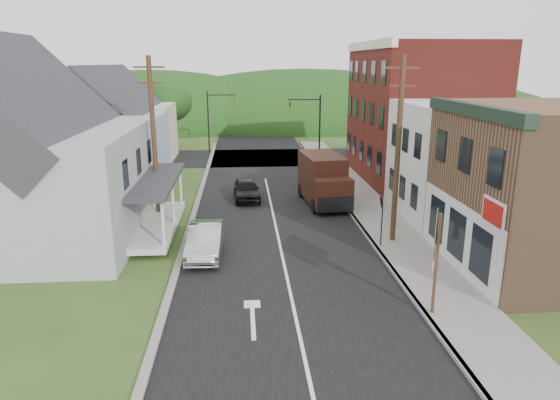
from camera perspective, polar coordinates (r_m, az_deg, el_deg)
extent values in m
plane|color=#2D4719|center=(21.23, 0.72, -8.53)|extent=(120.00, 120.00, 0.00)
cube|color=black|center=(30.62, -0.95, -0.94)|extent=(9.00, 90.00, 0.02)
cube|color=black|center=(47.16, -2.22, 4.87)|extent=(60.00, 9.00, 0.02)
cube|color=slate|center=(29.64, 10.75, -1.62)|extent=(2.80, 55.00, 0.15)
cube|color=slate|center=(29.32, 8.20, -1.69)|extent=(0.20, 55.00, 0.15)
cube|color=slate|center=(28.78, -9.99, -2.12)|extent=(0.30, 55.00, 0.12)
cube|color=brown|center=(23.88, 28.87, 1.10)|extent=(8.00, 8.00, 7.00)
cube|color=silver|center=(30.32, 21.23, 4.17)|extent=(8.00, 7.00, 6.50)
cube|color=maroon|center=(38.77, 15.50, 9.51)|extent=(8.00, 12.00, 10.00)
cube|color=gray|center=(27.94, -25.82, 1.73)|extent=(10.00, 12.00, 5.50)
cube|color=#91A9C7|center=(37.98, -18.53, 5.35)|extent=(7.00, 8.00, 5.00)
cube|color=beige|center=(46.76, -16.54, 7.26)|extent=(7.00, 8.00, 5.00)
cylinder|color=#472D19|center=(24.34, 13.30, 5.26)|extent=(0.26, 0.26, 9.00)
cube|color=#472D19|center=(23.99, 13.89, 14.46)|extent=(1.60, 0.10, 0.10)
cube|color=#472D19|center=(24.01, 13.77, 12.56)|extent=(1.20, 0.10, 0.10)
cylinder|color=#472D19|center=(28.04, -14.20, 6.50)|extent=(0.26, 0.26, 9.00)
cube|color=#472D19|center=(27.74, -14.75, 14.48)|extent=(1.60, 0.10, 0.10)
cube|color=#472D19|center=(27.75, -14.63, 12.83)|extent=(1.20, 0.10, 0.10)
cylinder|color=black|center=(43.72, 4.55, 7.98)|extent=(0.14, 0.14, 6.00)
cylinder|color=black|center=(43.27, 2.75, 11.40)|extent=(2.80, 0.10, 0.10)
imported|color=olive|center=(43.19, 1.14, 10.47)|extent=(0.16, 0.20, 1.00)
cylinder|color=black|center=(50.25, -8.19, 8.84)|extent=(0.14, 0.14, 6.00)
cylinder|color=black|center=(49.95, -6.67, 11.85)|extent=(2.80, 0.10, 0.10)
imported|color=olive|center=(49.97, -5.25, 11.08)|extent=(0.16, 0.20, 1.00)
cylinder|color=#382616|center=(43.39, -27.91, 5.36)|extent=(0.36, 0.36, 4.76)
ellipsoid|color=black|center=(43.02, -28.51, 10.03)|extent=(5.80, 5.80, 4.93)
cylinder|color=#382616|center=(52.26, -12.47, 7.73)|extent=(0.36, 0.36, 3.92)
ellipsoid|color=black|center=(51.97, -12.66, 10.94)|extent=(4.80, 4.80, 4.08)
ellipsoid|color=black|center=(74.85, -3.09, 8.78)|extent=(90.00, 30.00, 16.00)
imported|color=#B6B6BB|center=(23.28, -8.51, -4.60)|extent=(1.63, 4.39, 1.43)
imported|color=black|center=(32.39, -3.85, 1.18)|extent=(1.81, 4.03, 1.34)
cube|color=black|center=(31.73, 4.79, 2.74)|extent=(2.60, 4.42, 2.79)
cube|color=black|center=(29.50, 5.98, 0.77)|extent=(2.35, 1.74, 1.83)
cube|color=black|center=(29.50, 5.92, 2.31)|extent=(2.12, 1.34, 0.05)
cube|color=black|center=(28.87, 6.39, -0.56)|extent=(2.12, 0.34, 0.87)
cylinder|color=black|center=(29.54, 4.00, -0.71)|extent=(0.35, 0.89, 0.87)
cylinder|color=black|center=(30.07, 7.74, -0.52)|extent=(0.35, 0.89, 0.87)
cylinder|color=black|center=(33.16, 2.42, 1.11)|extent=(0.35, 0.89, 0.87)
cylinder|color=black|center=(33.63, 5.79, 1.25)|extent=(0.35, 0.89, 0.87)
cube|color=#472D19|center=(18.01, 17.42, -7.00)|extent=(0.15, 0.15, 3.63)
cube|color=black|center=(17.62, 17.51, -3.55)|extent=(0.85, 1.93, 0.08)
cube|color=white|center=(16.79, 17.43, -2.80)|extent=(0.24, 0.53, 0.23)
cube|color=white|center=(16.94, 17.30, -4.30)|extent=(0.26, 0.58, 0.57)
cube|color=white|center=(17.09, 17.18, -5.77)|extent=(0.24, 0.53, 0.29)
cube|color=white|center=(17.48, 17.50, -2.09)|extent=(0.24, 0.53, 0.23)
cube|color=white|center=(17.62, 17.38, -3.54)|extent=(0.26, 0.58, 0.57)
cube|color=white|center=(17.78, 17.26, -4.96)|extent=(0.24, 0.53, 0.29)
cube|color=white|center=(18.18, 17.56, -1.43)|extent=(0.24, 0.53, 0.23)
cube|color=white|center=(18.32, 17.44, -2.83)|extent=(0.26, 0.58, 0.57)
cube|color=white|center=(18.46, 17.33, -4.21)|extent=(0.24, 0.53, 0.29)
cube|color=white|center=(17.98, 17.11, -6.67)|extent=(0.20, 0.44, 0.57)
cylinder|color=black|center=(24.15, 11.56, -2.39)|extent=(0.06, 0.06, 2.42)
cube|color=black|center=(23.85, 11.54, -0.08)|extent=(0.03, 0.71, 0.71)
cube|color=#FFEC0D|center=(23.85, 11.57, -0.08)|extent=(0.04, 0.64, 0.64)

